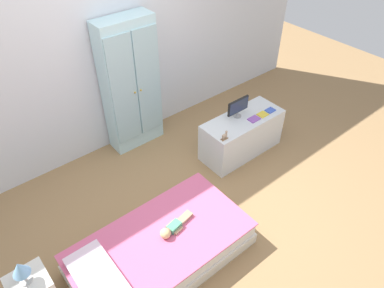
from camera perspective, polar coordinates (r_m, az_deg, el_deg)
ground_plane at (r=3.89m, az=-0.42°, el=-10.97°), size 10.00×10.00×0.02m
back_wall at (r=4.16m, az=-14.76°, el=15.17°), size 6.40×0.05×2.70m
bed at (r=3.46m, az=-4.91°, el=-16.25°), size 1.63×0.89×0.29m
pillow at (r=3.18m, az=-14.75°, el=-19.85°), size 0.32×0.64×0.06m
doll at (r=3.35m, az=-3.36°, el=-13.35°), size 0.39×0.15×0.10m
table_lamp at (r=3.10m, az=-25.70°, el=-17.54°), size 0.13×0.13×0.24m
wardrobe at (r=4.34m, az=-9.70°, el=9.11°), size 0.66×0.31×1.64m
tv_stand at (r=4.46m, az=7.88°, el=1.44°), size 1.04×0.44×0.51m
tv_monitor at (r=4.25m, az=7.36°, el=5.92°), size 0.31×0.10×0.24m
rocking_horse_toy at (r=3.94m, az=5.27°, el=1.35°), size 0.09×0.04×0.11m
book_purple at (r=4.30m, az=9.84°, el=3.94°), size 0.14×0.10×0.01m
book_yellow at (r=4.40m, az=11.19°, el=4.64°), size 0.12×0.10×0.01m
book_blue at (r=4.49m, az=12.34°, el=5.27°), size 0.11×0.09×0.01m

